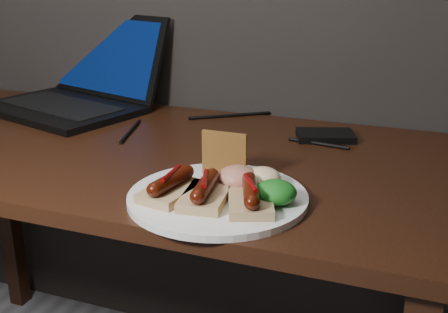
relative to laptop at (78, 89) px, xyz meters
name	(u,v)px	position (x,y,z in m)	size (l,w,h in m)	color
desk	(128,181)	(0.29, -0.24, -0.14)	(1.40, 0.70, 0.75)	#331B0C
laptop	(78,89)	(0.00, 0.00, 0.00)	(0.49, 0.46, 0.25)	black
hard_drive	(325,136)	(0.70, -0.04, -0.04)	(0.13, 0.08, 0.02)	black
desk_cables	(152,123)	(0.27, -0.08, -0.05)	(0.99, 0.37, 0.01)	black
plate	(218,197)	(0.60, -0.46, -0.04)	(0.31, 0.31, 0.01)	white
bread_sausage_left	(171,187)	(0.53, -0.49, -0.02)	(0.09, 0.12, 0.04)	#D4B77C
bread_sausage_center	(205,192)	(0.59, -0.49, -0.02)	(0.09, 0.12, 0.04)	#D4B77C
bread_sausage_right	(250,197)	(0.66, -0.49, -0.02)	(0.11, 0.13, 0.04)	#D4B77C
crispbread	(224,154)	(0.58, -0.37, 0.00)	(0.09, 0.01, 0.09)	olive
salad_greens	(275,192)	(0.70, -0.46, -0.02)	(0.07, 0.07, 0.04)	#115611
salsa_mound	(238,177)	(0.62, -0.42, -0.02)	(0.07, 0.07, 0.04)	#A01015
coleslaw_mound	(263,178)	(0.66, -0.40, -0.02)	(0.06, 0.06, 0.04)	white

